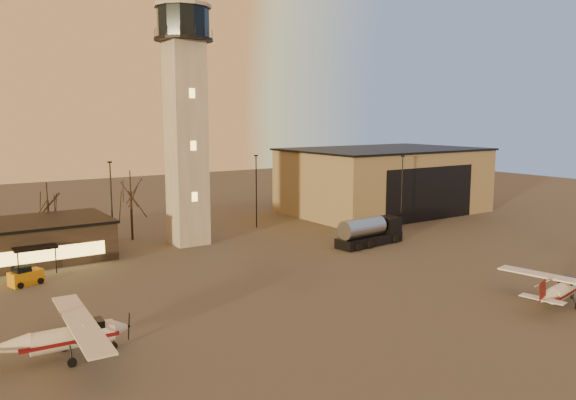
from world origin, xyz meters
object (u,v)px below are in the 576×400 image
Objects in this scene: cessna_rear at (75,340)px; hangar at (384,180)px; fuel_truck at (369,234)px; cessna_front at (563,292)px; control_tower at (185,108)px; service_cart at (25,278)px.

hangar is at bearing 31.48° from cessna_rear.
fuel_truck is (37.31, 13.42, 0.20)m from cessna_rear.
control_tower is at bearing 102.46° from cessna_front.
control_tower is 26.10m from service_cart.
cessna_front is at bearing -98.79° from fuel_truck.
cessna_front is 25.23m from fuel_truck.
control_tower is 2.94× the size of cessna_front.
service_cart is (-37.25, 5.52, -0.67)m from fuel_truck.
fuel_truck is 37.66m from service_cart.
hangar is at bearing 37.24° from fuel_truck.
fuel_truck is 3.01× the size of service_cart.
cessna_front is at bearing -58.23° from service_cart.
control_tower reaches higher than fuel_truck.
cessna_rear is 1.30× the size of fuel_truck.
hangar is at bearing -6.03° from service_cart.
cessna_front is 0.91× the size of cessna_rear.
fuel_truck is at bearing -26.04° from service_cart.
control_tower is 10.38× the size of service_cart.
control_tower is 44.17m from cessna_front.
fuel_truck reaches higher than cessna_rear.
hangar reaches higher than fuel_truck.
cessna_front is (-19.72, -42.09, -4.11)m from hangar.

